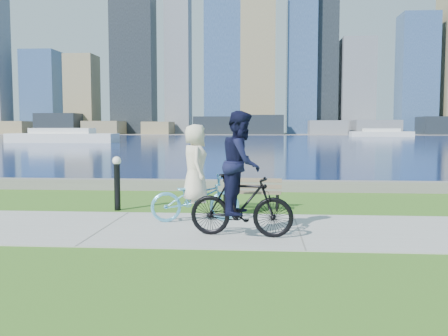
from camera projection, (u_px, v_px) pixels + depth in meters
The scene contains 12 objects.
ground at pixel (298, 230), 10.15m from camera, with size 320.00×320.00×0.00m, color #336119.
concrete_path at pixel (298, 230), 10.15m from camera, with size 80.00×3.50×0.02m, color #9B9B96.
seawall at pixel (285, 186), 16.30m from camera, with size 90.00×0.50×0.35m, color slate.
bay_water at pixel (267, 139), 81.70m from camera, with size 320.00×131.00×0.01m, color #0C1D50.
far_shore at pixel (265, 134), 139.33m from camera, with size 320.00×30.00×0.12m, color gray.
city_skyline at pixel (279, 48), 136.30m from camera, with size 173.77×23.45×76.00m.
ferry_near at pixel (63, 137), 65.71m from camera, with size 14.12×4.03×1.92m.
ferry_far at pixel (381, 133), 104.33m from camera, with size 12.76×3.64×1.73m.
park_bench at pixel (252, 191), 12.74m from camera, with size 1.56×0.66×0.78m.
bollard_lamp at pixel (117, 180), 12.54m from camera, with size 0.22×0.22×1.36m.
cyclist_woman at pixel (195, 185), 10.98m from camera, with size 1.10×2.07×2.14m.
cyclist_man at pixel (241, 184), 9.44m from camera, with size 0.85×2.04×2.38m.
Camera 1 is at (-0.75, -10.10, 2.11)m, focal length 40.00 mm.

